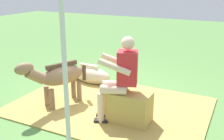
# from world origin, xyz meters

# --- Properties ---
(ground_plane) EXTENTS (24.00, 24.00, 0.00)m
(ground_plane) POSITION_xyz_m (0.00, 0.00, 0.00)
(ground_plane) COLOR #568442
(hay_patch) EXTENTS (3.40, 2.37, 0.02)m
(hay_patch) POSITION_xyz_m (-0.25, 0.25, 0.01)
(hay_patch) COLOR tan
(hay_patch) RESTS_ON ground
(hay_bale) EXTENTS (0.66, 0.41, 0.51)m
(hay_bale) POSITION_xyz_m (-0.79, 0.62, 0.26)
(hay_bale) COLOR tan
(hay_bale) RESTS_ON ground
(person_seated) EXTENTS (0.72, 0.55, 1.39)m
(person_seated) POSITION_xyz_m (-0.63, 0.66, 0.78)
(person_seated) COLOR beige
(person_seated) RESTS_ON ground
(pony_standing) EXTENTS (0.73, 1.26, 0.92)m
(pony_standing) POSITION_xyz_m (0.60, 0.59, 0.56)
(pony_standing) COLOR #8C6B4C
(pony_standing) RESTS_ON ground
(pony_lying) EXTENTS (1.35, 0.46, 0.42)m
(pony_lying) POSITION_xyz_m (0.73, -0.65, 0.19)
(pony_lying) COLOR beige
(pony_lying) RESTS_ON ground
(tent_pole_left) EXTENTS (0.06, 0.06, 2.48)m
(tent_pole_left) POSITION_xyz_m (-0.46, 1.81, 1.24)
(tent_pole_left) COLOR silver
(tent_pole_left) RESTS_ON ground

